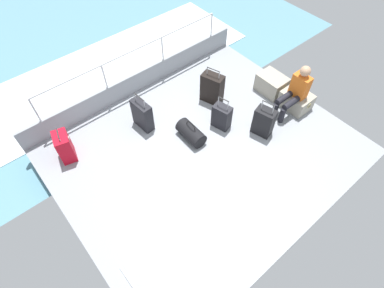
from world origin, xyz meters
TOP-DOWN VIEW (x-y plane):
  - ground_plane at (0.00, 0.00)m, footprint 4.40×5.20m
  - gunwale_port at (-2.17, 0.00)m, footprint 0.06×5.20m
  - railing_port at (-2.17, 0.00)m, footprint 0.04×4.20m
  - sea_wake at (-3.60, 0.00)m, footprint 12.00×12.00m
  - cargo_crate_0 at (-0.30, 2.15)m, footprint 0.63×0.44m
  - cargo_crate_1 at (0.34, 2.19)m, footprint 0.62×0.46m
  - passenger_seated at (0.34, 2.01)m, footprint 0.34×0.66m
  - suitcase_0 at (-1.50, -2.00)m, footprint 0.42×0.33m
  - suitcase_1 at (0.37, 1.14)m, footprint 0.42×0.33m
  - suitcase_2 at (-1.23, -0.52)m, footprint 0.46×0.22m
  - suitcase_3 at (-0.26, 0.65)m, footprint 0.39×0.30m
  - suitcase_4 at (-0.91, 0.99)m, footprint 0.50×0.37m
  - duffel_bag at (-0.39, -0.01)m, footprint 0.59×0.31m

SIDE VIEW (x-z plane):
  - sea_wake at x=-3.60m, z-range -0.35..-0.33m
  - ground_plane at x=0.00m, z-range -0.06..0.00m
  - duffel_bag at x=-0.39m, z-range -0.07..0.37m
  - cargo_crate_1 at x=0.34m, z-range 0.00..0.34m
  - cargo_crate_0 at x=-0.30m, z-range 0.00..0.40m
  - gunwale_port at x=-2.17m, z-range 0.00..0.45m
  - suitcase_3 at x=-0.26m, z-range -0.11..0.62m
  - suitcase_0 at x=-1.50m, z-range -0.04..0.62m
  - suitcase_1 at x=0.37m, z-range -0.10..0.69m
  - suitcase_2 at x=-1.23m, z-range -0.09..0.70m
  - suitcase_4 at x=-0.91m, z-range -0.08..0.73m
  - passenger_seated at x=0.34m, z-range 0.01..1.06m
  - railing_port at x=-2.17m, z-range 0.27..1.29m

